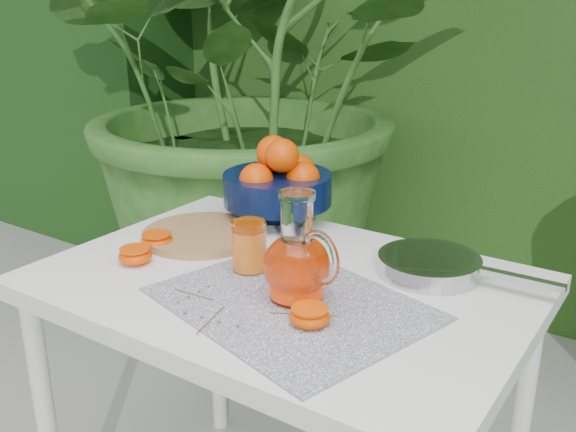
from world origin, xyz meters
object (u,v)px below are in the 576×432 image
Objects in this scene: cutting_board at (202,234)px; fruit_bowl at (279,182)px; saute_pan at (431,264)px; white_table at (283,312)px; juice_pitcher at (298,263)px.

fruit_bowl reaches higher than cutting_board.
saute_pan is (0.46, -0.11, -0.08)m from fruit_bowl.
fruit_bowl is at bearing 70.70° from cutting_board.
saute_pan is at bearing -13.21° from fruit_bowl.
juice_pitcher reaches higher than white_table.
white_table is 0.41m from fruit_bowl.
juice_pitcher is at bearing -40.42° from white_table.
cutting_board reaches higher than white_table.
fruit_bowl reaches higher than saute_pan.
white_table is at bearing -54.05° from fruit_bowl.
cutting_board is 0.82× the size of fruit_bowl.
saute_pan reaches higher than white_table.
cutting_board is 0.55m from saute_pan.
cutting_board is at bearing 165.08° from white_table.
cutting_board is 0.25m from fruit_bowl.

